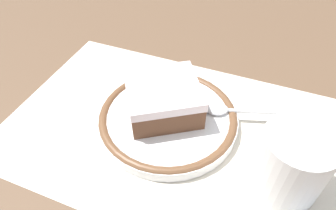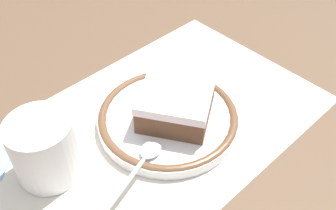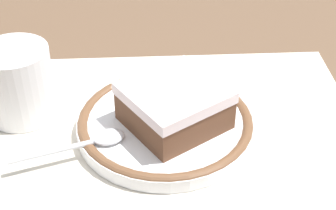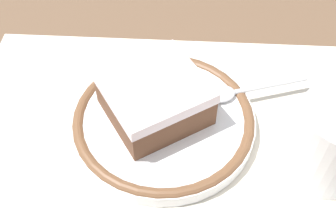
{
  "view_description": "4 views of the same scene",
  "coord_description": "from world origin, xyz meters",
  "px_view_note": "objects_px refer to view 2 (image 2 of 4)",
  "views": [
    {
      "loc": [
        0.09,
        -0.26,
        0.33
      ],
      "look_at": [
        -0.02,
        0.01,
        0.04
      ],
      "focal_mm": 32.07,
      "sensor_mm": 36.0,
      "label": 1
    },
    {
      "loc": [
        0.25,
        0.29,
        0.42
      ],
      "look_at": [
        -0.02,
        0.01,
        0.04
      ],
      "focal_mm": 42.62,
      "sensor_mm": 36.0,
      "label": 2
    },
    {
      "loc": [
        0.0,
        0.46,
        0.37
      ],
      "look_at": [
        -0.02,
        0.01,
        0.04
      ],
      "focal_mm": 54.73,
      "sensor_mm": 36.0,
      "label": 3
    },
    {
      "loc": [
        -0.0,
        -0.28,
        0.37
      ],
      "look_at": [
        -0.02,
        0.01,
        0.04
      ],
      "focal_mm": 45.01,
      "sensor_mm": 36.0,
      "label": 4
    }
  ],
  "objects_px": {
    "plate": "(168,118)",
    "cake_slice": "(176,102)",
    "napkin": "(191,58)",
    "cup": "(45,152)",
    "spoon": "(144,159)"
  },
  "relations": [
    {
      "from": "plate",
      "to": "cake_slice",
      "type": "distance_m",
      "value": 0.03
    },
    {
      "from": "cake_slice",
      "to": "napkin",
      "type": "height_order",
      "value": "cake_slice"
    },
    {
      "from": "cup",
      "to": "cake_slice",
      "type": "bearing_deg",
      "value": 164.61
    },
    {
      "from": "spoon",
      "to": "cup",
      "type": "height_order",
      "value": "cup"
    },
    {
      "from": "cake_slice",
      "to": "napkin",
      "type": "relative_size",
      "value": 1.19
    },
    {
      "from": "plate",
      "to": "cake_slice",
      "type": "bearing_deg",
      "value": 146.65
    },
    {
      "from": "spoon",
      "to": "napkin",
      "type": "relative_size",
      "value": 1.08
    },
    {
      "from": "cup",
      "to": "napkin",
      "type": "height_order",
      "value": "cup"
    },
    {
      "from": "spoon",
      "to": "napkin",
      "type": "bearing_deg",
      "value": -150.34
    },
    {
      "from": "plate",
      "to": "cup",
      "type": "height_order",
      "value": "cup"
    },
    {
      "from": "plate",
      "to": "spoon",
      "type": "distance_m",
      "value": 0.09
    },
    {
      "from": "napkin",
      "to": "spoon",
      "type": "bearing_deg",
      "value": 29.66
    },
    {
      "from": "cake_slice",
      "to": "napkin",
      "type": "xyz_separation_m",
      "value": [
        -0.12,
        -0.09,
        -0.04
      ]
    },
    {
      "from": "cup",
      "to": "napkin",
      "type": "distance_m",
      "value": 0.3
    },
    {
      "from": "spoon",
      "to": "napkin",
      "type": "xyz_separation_m",
      "value": [
        -0.21,
        -0.12,
        -0.02
      ]
    }
  ]
}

